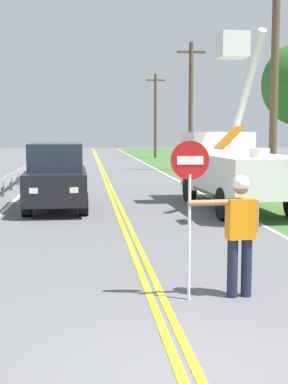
% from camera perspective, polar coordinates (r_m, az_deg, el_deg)
% --- Properties ---
extents(ground_plane, '(160.00, 160.00, 0.00)m').
position_cam_1_polar(ground_plane, '(5.71, 4.94, -19.02)').
color(ground_plane, '#5B5B5E').
extents(centerline_yellow_left, '(0.11, 110.00, 0.01)m').
position_cam_1_polar(centerline_yellow_left, '(25.20, -4.05, 0.81)').
color(centerline_yellow_left, yellow).
rests_on(centerline_yellow_left, ground).
extents(centerline_yellow_right, '(0.11, 110.00, 0.01)m').
position_cam_1_polar(centerline_yellow_right, '(25.20, -3.64, 0.81)').
color(centerline_yellow_right, yellow).
rests_on(centerline_yellow_right, ground).
extents(edge_line_right, '(0.12, 110.00, 0.01)m').
position_cam_1_polar(edge_line_right, '(25.60, 4.24, 0.89)').
color(edge_line_right, silver).
rests_on(edge_line_right, ground).
extents(edge_line_left, '(0.12, 110.00, 0.01)m').
position_cam_1_polar(edge_line_left, '(25.31, -12.01, 0.71)').
color(edge_line_left, silver).
rests_on(edge_line_left, ground).
extents(flagger_worker, '(1.09, 0.27, 1.83)m').
position_cam_1_polar(flagger_worker, '(8.04, 10.15, -3.77)').
color(flagger_worker, '#1E2338').
rests_on(flagger_worker, ground).
extents(stop_sign_paddle, '(0.56, 0.04, 2.33)m').
position_cam_1_polar(stop_sign_paddle, '(7.71, 4.90, 0.85)').
color(stop_sign_paddle, silver).
rests_on(stop_sign_paddle, ground).
extents(utility_bucket_truck, '(2.67, 6.89, 5.65)m').
position_cam_1_polar(utility_bucket_truck, '(17.72, 9.44, 2.97)').
color(utility_bucket_truck, white).
rests_on(utility_bucket_truck, ground).
extents(oncoming_suv_nearest, '(1.99, 4.64, 2.10)m').
position_cam_1_polar(oncoming_suv_nearest, '(17.23, -9.30, 1.68)').
color(oncoming_suv_nearest, black).
rests_on(oncoming_suv_nearest, ground).
extents(utility_pole_near, '(1.80, 0.28, 7.82)m').
position_cam_1_polar(utility_pole_near, '(19.73, 13.71, 10.98)').
color(utility_pole_near, brown).
rests_on(utility_pole_near, ground).
extents(utility_pole_mid, '(1.80, 0.28, 8.02)m').
position_cam_1_polar(utility_pole_mid, '(34.25, 5.01, 9.28)').
color(utility_pole_mid, brown).
rests_on(utility_pole_mid, ground).
extents(utility_pole_far, '(1.80, 0.28, 7.95)m').
position_cam_1_polar(utility_pole_far, '(51.50, 1.23, 8.28)').
color(utility_pole_far, brown).
rests_on(utility_pole_far, ground).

